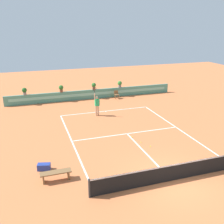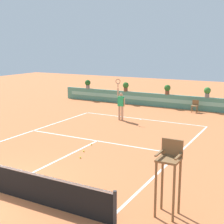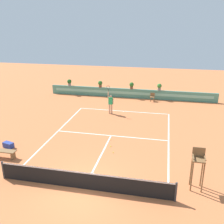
{
  "view_description": "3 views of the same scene",
  "coord_description": "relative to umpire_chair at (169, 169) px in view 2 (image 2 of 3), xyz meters",
  "views": [
    {
      "loc": [
        -6.68,
        -10.17,
        7.78
      ],
      "look_at": [
        -0.41,
        8.69,
        1.0
      ],
      "focal_mm": 42.13,
      "sensor_mm": 36.0,
      "label": 1
    },
    {
      "loc": [
        8.07,
        -6.88,
        4.68
      ],
      "look_at": [
        -0.41,
        8.69,
        1.0
      ],
      "focal_mm": 52.53,
      "sensor_mm": 36.0,
      "label": 2
    },
    {
      "loc": [
        3.57,
        -10.13,
        7.85
      ],
      "look_at": [
        -0.41,
        8.69,
        1.0
      ],
      "focal_mm": 40.91,
      "sensor_mm": 36.0,
      "label": 3
    }
  ],
  "objects": [
    {
      "name": "tennis_ball_by_sideline",
      "position": [
        -4.73,
        2.65,
        -1.31
      ],
      "size": [
        0.07,
        0.07,
        0.07
      ],
      "primitive_type": "sphere",
      "color": "#CCE033",
      "rests_on": "ground"
    },
    {
      "name": "potted_plant_far_left",
      "position": [
        -12.36,
        15.13,
        0.07
      ],
      "size": [
        0.48,
        0.48,
        0.72
      ],
      "color": "gray",
      "rests_on": "back_wall_barrier"
    },
    {
      "name": "umpire_chair",
      "position": [
        0.0,
        0.0,
        0.0
      ],
      "size": [
        0.6,
        0.6,
        2.14
      ],
      "color": "brown",
      "rests_on": "ground"
    },
    {
      "name": "ground_plane",
      "position": [
        -5.41,
        4.74,
        -1.34
      ],
      "size": [
        60.0,
        60.0,
        0.0
      ],
      "primitive_type": "plane",
      "color": "#C66B3D"
    },
    {
      "name": "tennis_ball_mid_court",
      "position": [
        -5.29,
        4.43,
        -1.31
      ],
      "size": [
        0.07,
        0.07,
        0.07
      ],
      "primitive_type": "sphere",
      "color": "#CCE033",
      "rests_on": "ground"
    },
    {
      "name": "tennis_player",
      "position": [
        -6.45,
        9.72,
        -0.29
      ],
      "size": [
        0.62,
        0.25,
        2.58
      ],
      "color": "tan",
      "rests_on": "ground"
    },
    {
      "name": "tennis_ball_near_baseline",
      "position": [
        -5.07,
        3.42,
        -1.31
      ],
      "size": [
        0.07,
        0.07,
        0.07
      ],
      "primitive_type": "sphere",
      "color": "#CCE033",
      "rests_on": "ground"
    },
    {
      "name": "court_lines",
      "position": [
        -5.41,
        5.45,
        -1.34
      ],
      "size": [
        8.32,
        11.94,
        0.01
      ],
      "color": "white",
      "rests_on": "ground"
    },
    {
      "name": "potted_plant_centre",
      "position": [
        -5.31,
        15.13,
        0.07
      ],
      "size": [
        0.48,
        0.48,
        0.72
      ],
      "color": "brown",
      "rests_on": "back_wall_barrier"
    },
    {
      "name": "back_wall_barrier",
      "position": [
        -5.41,
        15.12,
        -0.84
      ],
      "size": [
        18.0,
        0.21,
        1.0
      ],
      "color": "#4C8E7A",
      "rests_on": "ground"
    },
    {
      "name": "potted_plant_right",
      "position": [
        -2.38,
        15.13,
        0.07
      ],
      "size": [
        0.48,
        0.48,
        0.72
      ],
      "color": "gray",
      "rests_on": "back_wall_barrier"
    },
    {
      "name": "ball_kid_chair",
      "position": [
        -3.01,
        14.39,
        -0.86
      ],
      "size": [
        0.44,
        0.44,
        0.85
      ],
      "color": "brown",
      "rests_on": "ground"
    },
    {
      "name": "potted_plant_left",
      "position": [
        -8.78,
        15.13,
        0.07
      ],
      "size": [
        0.48,
        0.48,
        0.72
      ],
      "color": "brown",
      "rests_on": "back_wall_barrier"
    }
  ]
}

